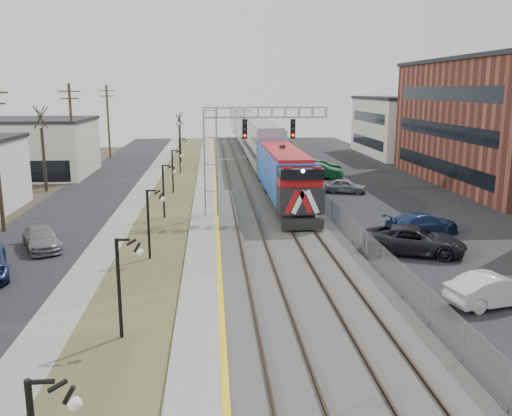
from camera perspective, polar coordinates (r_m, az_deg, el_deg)
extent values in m
cube|color=black|center=(48.87, -17.73, 0.73)|extent=(7.00, 120.00, 0.04)
cube|color=gray|center=(48.05, -12.50, 0.86)|extent=(2.00, 120.00, 0.08)
cube|color=#4A4E29|center=(47.73, -8.93, 0.92)|extent=(4.00, 120.00, 0.06)
cube|color=gray|center=(47.59, -5.33, 1.09)|extent=(2.00, 120.00, 0.24)
cube|color=#595651|center=(47.79, 0.68, 1.17)|extent=(8.00, 120.00, 0.20)
cube|color=black|center=(50.36, 14.40, 1.26)|extent=(16.00, 120.00, 0.04)
cube|color=gold|center=(47.56, -4.27, 1.25)|extent=(0.24, 120.00, 0.01)
cube|color=#2D2119|center=(47.58, -2.62, 1.32)|extent=(0.08, 120.00, 0.15)
cube|color=#2D2119|center=(47.66, -0.82, 1.35)|extent=(0.08, 120.00, 0.15)
cube|color=#2D2119|center=(47.84, 1.57, 1.39)|extent=(0.08, 120.00, 0.15)
cube|color=#2D2119|center=(48.02, 3.35, 1.41)|extent=(0.08, 120.00, 0.15)
cube|color=#164EB3|center=(43.94, 3.09, 3.30)|extent=(3.00, 17.00, 4.25)
cube|color=black|center=(35.86, 4.93, -1.70)|extent=(2.80, 0.50, 0.70)
cube|color=#A0A3AB|center=(63.88, 0.62, 6.65)|extent=(3.00, 22.00, 5.33)
cube|color=#A0A3AB|center=(86.52, -0.80, 8.16)|extent=(3.00, 22.00, 5.33)
cube|color=#A0A3AB|center=(109.23, -1.64, 9.03)|extent=(3.00, 22.00, 5.33)
cube|color=gray|center=(40.04, -4.80, 4.59)|extent=(1.00, 1.00, 8.00)
cube|color=gray|center=(39.90, 0.94, 10.01)|extent=(9.00, 0.80, 0.80)
cube|color=black|center=(39.39, -1.20, 8.31)|extent=(0.35, 0.25, 1.40)
cube|color=black|center=(39.76, 3.90, 8.32)|extent=(0.35, 0.25, 1.40)
cylinder|color=black|center=(21.32, -14.21, -8.33)|extent=(0.14, 0.14, 4.00)
cylinder|color=black|center=(30.79, -11.25, -1.77)|extent=(0.14, 0.14, 4.00)
cylinder|color=black|center=(40.51, -9.71, 1.68)|extent=(0.14, 0.14, 4.00)
cylinder|color=black|center=(50.34, -8.77, 3.79)|extent=(0.14, 0.14, 4.00)
cylinder|color=black|center=(62.21, -8.03, 5.44)|extent=(0.14, 0.14, 4.00)
cylinder|color=#4C3823|center=(58.55, -18.79, 7.43)|extent=(0.28, 0.28, 10.00)
cylinder|color=#4C3823|center=(78.07, -15.29, 8.73)|extent=(0.28, 0.28, 10.00)
cube|color=gray|center=(48.23, 5.65, 2.06)|extent=(0.04, 120.00, 1.60)
cube|color=beige|center=(65.32, -23.19, 5.77)|extent=(14.00, 12.00, 6.00)
cube|color=beige|center=(82.67, 17.05, 8.11)|extent=(16.00, 18.00, 8.00)
cylinder|color=#382D23|center=(54.34, -21.42, 4.75)|extent=(0.30, 0.30, 5.95)
cylinder|color=#382D23|center=(72.12, -8.00, 6.74)|extent=(0.30, 0.30, 4.90)
imported|color=silver|center=(26.36, 23.83, -7.94)|extent=(4.62, 2.45, 1.45)
imported|color=black|center=(32.76, 16.30, -3.34)|extent=(6.36, 4.57, 1.61)
imported|color=#15254C|center=(37.07, 17.07, -1.66)|extent=(5.60, 3.74, 1.51)
imported|color=gray|center=(50.60, 9.41, 2.27)|extent=(4.13, 2.77, 1.31)
imported|color=#0D4122|center=(58.49, 6.79, 3.86)|extent=(5.20, 3.16, 1.62)
imported|color=slate|center=(34.89, -21.66, -3.03)|extent=(3.53, 4.87, 1.31)
imported|color=#0D431A|center=(61.69, 6.71, 4.28)|extent=(5.00, 2.36, 1.58)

